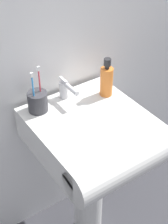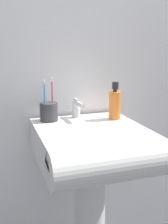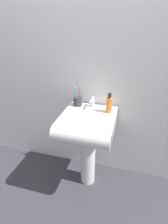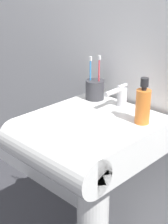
{
  "view_description": "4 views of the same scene",
  "coord_description": "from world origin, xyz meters",
  "views": [
    {
      "loc": [
        -0.67,
        -0.94,
        1.73
      ],
      "look_at": [
        -0.02,
        0.01,
        0.85
      ],
      "focal_mm": 55.0,
      "sensor_mm": 36.0,
      "label": 1
    },
    {
      "loc": [
        -0.41,
        -1.15,
        1.19
      ],
      "look_at": [
        -0.04,
        -0.02,
        0.9
      ],
      "focal_mm": 45.0,
      "sensor_mm": 36.0,
      "label": 2
    },
    {
      "loc": [
        0.34,
        -1.35,
        1.55
      ],
      "look_at": [
        -0.04,
        -0.01,
        0.84
      ],
      "focal_mm": 28.0,
      "sensor_mm": 36.0,
      "label": 3
    },
    {
      "loc": [
        0.88,
        -0.96,
        1.39
      ],
      "look_at": [
        -0.04,
        -0.02,
        0.84
      ],
      "focal_mm": 55.0,
      "sensor_mm": 36.0,
      "label": 4
    }
  ],
  "objects": [
    {
      "name": "faucet",
      "position": [
        -0.01,
        0.18,
        0.87
      ],
      "size": [
        0.04,
        0.14,
        0.1
      ],
      "color": "silver",
      "rests_on": "sink_basin"
    },
    {
      "name": "soap_bottle",
      "position": [
        0.17,
        0.1,
        0.9
      ],
      "size": [
        0.06,
        0.06,
        0.19
      ],
      "color": "orange",
      "rests_on": "sink_basin"
    },
    {
      "name": "sink_basin",
      "position": [
        0.0,
        -0.06,
        0.74
      ],
      "size": [
        0.48,
        0.56,
        0.15
      ],
      "color": "white",
      "rests_on": "sink_pedestal"
    },
    {
      "name": "toothbrush_cup",
      "position": [
        -0.15,
        0.17,
        0.87
      ],
      "size": [
        0.09,
        0.09,
        0.21
      ],
      "color": "#38383D",
      "rests_on": "sink_basin"
    },
    {
      "name": "sink_pedestal",
      "position": [
        0.0,
        0.0,
        0.33
      ],
      "size": [
        0.15,
        0.15,
        0.67
      ],
      "primitive_type": "cylinder",
      "color": "white",
      "rests_on": "ground"
    },
    {
      "name": "wall_back",
      "position": [
        0.0,
        0.29,
        1.2
      ],
      "size": [
        5.0,
        0.05,
        2.4
      ],
      "primitive_type": "cube",
      "color": "white",
      "rests_on": "ground"
    }
  ]
}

